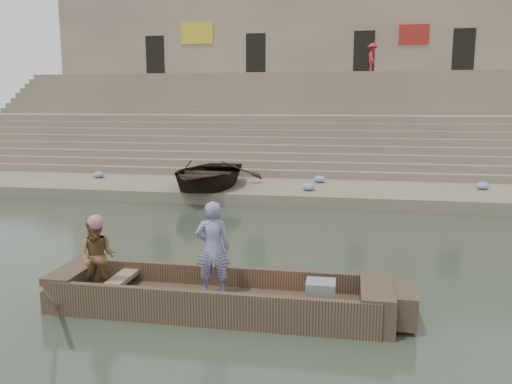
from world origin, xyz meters
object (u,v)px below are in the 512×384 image
(rowing_man, at_px, (97,257))
(television, at_px, (320,293))
(standing_man, at_px, (213,248))
(main_rowboat, at_px, (218,304))
(beached_rowboat, at_px, (207,174))
(pedestrian, at_px, (372,58))

(rowing_man, relative_size, television, 2.84)
(standing_man, bearing_deg, main_rowboat, 112.20)
(main_rowboat, bearing_deg, television, 0.00)
(rowing_man, height_order, beached_rowboat, rowing_man)
(main_rowboat, relative_size, rowing_man, 3.83)
(standing_man, distance_m, rowing_man, 1.92)
(main_rowboat, distance_m, pedestrian, 25.73)
(main_rowboat, height_order, television, television)
(main_rowboat, bearing_deg, standing_man, 124.90)
(main_rowboat, bearing_deg, rowing_man, -174.35)
(beached_rowboat, bearing_deg, rowing_man, -82.35)
(beached_rowboat, distance_m, pedestrian, 17.02)
(television, bearing_deg, beached_rowboat, 115.15)
(beached_rowboat, bearing_deg, standing_man, -71.41)
(television, xyz_separation_m, beached_rowboat, (-4.61, 9.82, 0.47))
(pedestrian, bearing_deg, television, 177.09)
(television, relative_size, beached_rowboat, 0.10)
(standing_man, height_order, television, standing_man)
(television, distance_m, pedestrian, 25.50)
(standing_man, xyz_separation_m, beached_rowboat, (-2.82, 9.65, -0.12))
(main_rowboat, xyz_separation_m, pedestrian, (3.23, 24.82, 5.96))
(main_rowboat, height_order, beached_rowboat, beached_rowboat)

